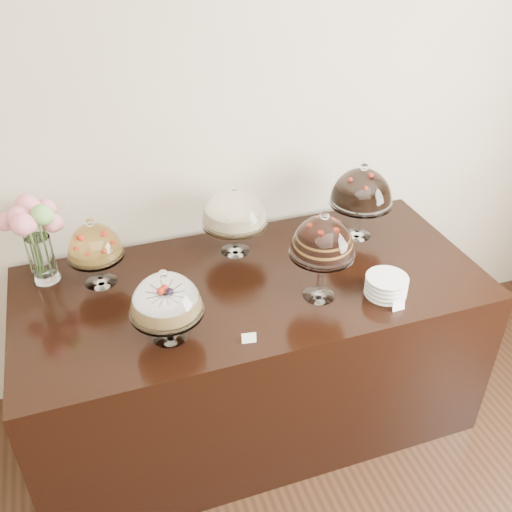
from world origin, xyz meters
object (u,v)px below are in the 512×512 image
object	(u,v)px
display_counter	(253,352)
cake_stand_fruit_tart	(94,244)
cake_stand_choco_layer	(323,240)
flower_vase	(34,230)
cake_stand_cheesecake	(234,210)
cake_stand_dark_choco	(362,190)
plate_stack	(386,286)
cake_stand_sugar_sponge	(166,298)

from	to	relation	value
display_counter	cake_stand_fruit_tart	distance (m)	0.98
cake_stand_choco_layer	flower_vase	world-z (taller)	cake_stand_choco_layer
cake_stand_cheesecake	cake_stand_dark_choco	distance (m)	0.66
cake_stand_choco_layer	cake_stand_dark_choco	size ratio (longest dim) A/B	1.07
display_counter	cake_stand_fruit_tart	xyz separation A→B (m)	(-0.68, 0.23, 0.66)
cake_stand_cheesecake	flower_vase	bearing A→B (deg)	177.06
cake_stand_fruit_tart	plate_stack	distance (m)	1.34
cake_stand_sugar_sponge	cake_stand_fruit_tart	size ratio (longest dim) A/B	0.98
cake_stand_sugar_sponge	cake_stand_dark_choco	bearing A→B (deg)	22.99
cake_stand_fruit_tart	cake_stand_cheesecake	bearing A→B (deg)	4.34
flower_vase	plate_stack	bearing A→B (deg)	-22.86
cake_stand_cheesecake	plate_stack	bearing A→B (deg)	-46.49
cake_stand_fruit_tart	flower_vase	bearing A→B (deg)	157.88
cake_stand_cheesecake	flower_vase	xyz separation A→B (m)	(-0.93, 0.05, 0.04)
display_counter	cake_stand_sugar_sponge	size ratio (longest dim) A/B	6.51
cake_stand_choco_layer	flower_vase	size ratio (longest dim) A/B	1.05
display_counter	flower_vase	world-z (taller)	flower_vase
cake_stand_fruit_tart	plate_stack	world-z (taller)	cake_stand_fruit_tart
display_counter	cake_stand_dark_choco	distance (m)	1.00
cake_stand_dark_choco	display_counter	bearing A→B (deg)	-161.43
cake_stand_cheesecake	flower_vase	distance (m)	0.93
cake_stand_cheesecake	cake_stand_fruit_tart	xyz separation A→B (m)	(-0.68, -0.05, -0.03)
cake_stand_fruit_tart	display_counter	bearing A→B (deg)	-18.97
cake_stand_cheesecake	cake_stand_fruit_tart	size ratio (longest dim) A/B	1.09
cake_stand_dark_choco	cake_stand_fruit_tart	xyz separation A→B (m)	(-1.34, 0.01, -0.06)
cake_stand_choco_layer	plate_stack	bearing A→B (deg)	-17.22
flower_vase	plate_stack	world-z (taller)	flower_vase
cake_stand_sugar_sponge	plate_stack	world-z (taller)	cake_stand_sugar_sponge
cake_stand_cheesecake	plate_stack	size ratio (longest dim) A/B	2.01
cake_stand_choco_layer	cake_stand_cheesecake	bearing A→B (deg)	117.50
cake_stand_dark_choco	cake_stand_fruit_tart	bearing A→B (deg)	179.54
display_counter	cake_stand_choco_layer	world-z (taller)	cake_stand_choco_layer
cake_stand_sugar_sponge	cake_stand_choco_layer	distance (m)	0.71
cake_stand_fruit_tart	flower_vase	size ratio (longest dim) A/B	0.82
flower_vase	cake_stand_choco_layer	bearing A→B (deg)	-24.19
cake_stand_cheesecake	cake_stand_dark_choco	world-z (taller)	cake_stand_dark_choco
cake_stand_sugar_sponge	cake_stand_dark_choco	world-z (taller)	cake_stand_dark_choco
cake_stand_fruit_tart	cake_stand_choco_layer	bearing A→B (deg)	-24.72
display_counter	plate_stack	world-z (taller)	plate_stack
flower_vase	plate_stack	size ratio (longest dim) A/B	2.27
cake_stand_cheesecake	cake_stand_fruit_tart	distance (m)	0.68
display_counter	cake_stand_dark_choco	world-z (taller)	cake_stand_dark_choco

